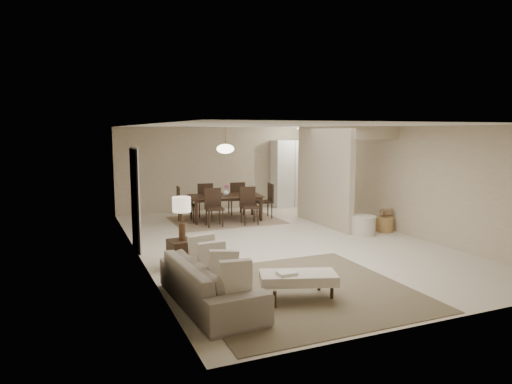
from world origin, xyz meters
name	(u,v)px	position (x,y,z in m)	size (l,w,h in m)	color
floor	(281,242)	(0.00, 0.00, 0.00)	(9.00, 9.00, 0.00)	beige
ceiling	(282,126)	(0.00, 0.00, 2.50)	(9.00, 9.00, 0.00)	white
back_wall	(217,169)	(0.00, 4.50, 1.25)	(6.00, 6.00, 0.00)	tan
left_wall	(137,192)	(-3.00, 0.00, 1.25)	(9.00, 9.00, 0.00)	tan
right_wall	(395,179)	(3.00, 0.00, 1.25)	(9.00, 9.00, 0.00)	tan
partition	(324,176)	(1.80, 1.25, 1.25)	(0.15, 2.50, 2.50)	tan
doorway	(135,200)	(-2.97, 0.60, 1.02)	(0.04, 0.90, 2.04)	black
pantry_cabinet	(291,174)	(2.35, 4.15, 1.05)	(1.20, 0.55, 2.10)	white
flush_light	(305,128)	(2.30, 3.20, 2.46)	(0.44, 0.44, 0.05)	white
living_rug	(300,290)	(-1.04, -2.83, 0.01)	(3.20, 3.20, 0.01)	brown
sofa	(210,282)	(-2.45, -2.83, 0.31)	(0.84, 2.16, 0.63)	gray
ottoman_bench	(298,278)	(-1.24, -3.13, 0.31)	(1.19, 0.82, 0.39)	beige
side_table	(183,254)	(-2.40, -1.01, 0.25)	(0.46, 0.46, 0.50)	black
table_lamp	(182,208)	(-2.40, -1.01, 1.06)	(0.32, 0.32, 0.76)	#472F1E
round_pouf	(363,226)	(2.07, -0.10, 0.22)	(0.56, 0.56, 0.44)	beige
wicker_basket	(385,224)	(2.75, 0.00, 0.17)	(0.41, 0.41, 0.35)	olive
dining_rug	(226,220)	(-0.31, 2.76, 0.01)	(2.80, 2.10, 0.01)	#896E55
dining_table	(226,208)	(-0.31, 2.76, 0.34)	(1.92, 1.07, 0.68)	black
dining_chairs	(226,203)	(-0.31, 2.76, 0.48)	(2.60, 1.99, 0.96)	black
vase	(226,192)	(-0.31, 2.76, 0.76)	(0.16, 0.16, 0.17)	white
yellow_mat	(313,213)	(2.37, 2.77, 0.01)	(0.81, 0.50, 0.01)	yellow
pendant_light	(225,149)	(-0.31, 2.76, 1.92)	(0.46, 0.46, 0.71)	#472F1E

